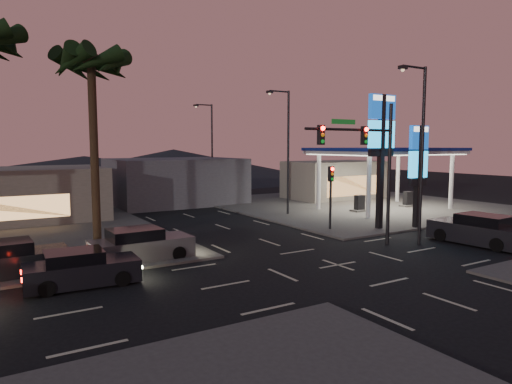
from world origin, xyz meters
TOP-DOWN VIEW (x-y plane):
  - ground at (0.00, 0.00)m, footprint 140.00×140.00m
  - corner_lot_ne at (16.00, 16.00)m, footprint 24.00×24.00m
  - gas_station at (16.00, 12.00)m, footprint 12.20×8.20m
  - convenience_store at (18.00, 21.00)m, footprint 10.00×6.00m
  - pylon_sign_tall at (8.50, 5.50)m, footprint 2.20×0.35m
  - pylon_sign_short at (11.00, 4.50)m, footprint 1.60×0.35m
  - traffic_signal_mast at (3.76, 1.99)m, footprint 6.10×0.39m
  - pedestal_signal at (5.50, 6.98)m, footprint 0.32×0.39m
  - streetlight_near at (6.79, 1.00)m, footprint 2.14×0.25m
  - streetlight_mid at (6.79, 14.00)m, footprint 2.14×0.25m
  - streetlight_far at (6.79, 28.00)m, footprint 2.14×0.25m
  - palm_a at (-9.00, 9.50)m, footprint 4.41×4.41m
  - building_far_mid at (2.00, 26.00)m, footprint 12.00×9.00m
  - hill_right at (15.00, 60.00)m, footprint 50.00×50.00m
  - hill_center at (0.00, 60.00)m, footprint 60.00×60.00m
  - car_lane_a_front at (-11.06, 2.98)m, footprint 4.59×2.10m
  - car_lane_b_front at (-7.77, 5.71)m, footprint 5.06×2.23m
  - car_lane_b_mid at (-13.49, 5.83)m, footprint 4.94×2.22m
  - suv_station at (10.01, -0.75)m, footprint 2.56×5.41m

SIDE VIEW (x-z plane):
  - ground at x=0.00m, z-range 0.00..0.00m
  - corner_lot_ne at x=16.00m, z-range 0.00..0.12m
  - car_lane_a_front at x=-11.06m, z-range -0.05..1.42m
  - car_lane_b_mid at x=-13.49m, z-range -0.06..1.53m
  - car_lane_b_front at x=-7.77m, z-range -0.06..1.57m
  - suv_station at x=10.01m, z-range -0.06..1.70m
  - convenience_store at x=18.00m, z-range 0.00..4.00m
  - hill_center at x=0.00m, z-range 0.00..4.00m
  - building_far_mid at x=2.00m, z-range 0.00..4.40m
  - hill_right at x=15.00m, z-range 0.00..5.00m
  - pedestal_signal at x=5.50m, z-range 0.77..5.07m
  - pylon_sign_short at x=11.00m, z-range 1.16..8.16m
  - gas_station at x=16.00m, z-range 2.34..7.82m
  - traffic_signal_mast at x=3.76m, z-range 1.23..9.23m
  - streetlight_near at x=6.79m, z-range 0.72..10.72m
  - streetlight_mid at x=6.79m, z-range 0.72..10.72m
  - streetlight_far at x=6.79m, z-range 0.72..10.72m
  - pylon_sign_tall at x=8.50m, z-range 1.89..10.89m
  - palm_a at x=-9.00m, z-range 4.00..14.86m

